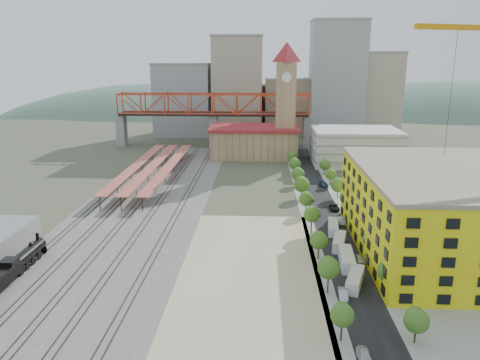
{
  "coord_description": "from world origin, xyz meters",
  "views": [
    {
      "loc": [
        -1.89,
        -118.09,
        41.7
      ],
      "look_at": [
        -7.52,
        2.69,
        10.0
      ],
      "focal_mm": 35.0,
      "sensor_mm": 36.0,
      "label": 1
    }
  ],
  "objects_px": {
    "site_trailer_b": "(347,259)",
    "site_trailer_c": "(339,242)",
    "clock_tower": "(286,90)",
    "construction_building": "(464,212)",
    "locomotive": "(19,263)",
    "car_0": "(365,357)",
    "site_trailer_d": "(333,227)",
    "site_trailer_a": "(355,280)"
  },
  "relations": [
    {
      "from": "site_trailer_b",
      "to": "site_trailer_c",
      "type": "height_order",
      "value": "site_trailer_b"
    },
    {
      "from": "site_trailer_c",
      "to": "clock_tower",
      "type": "bearing_deg",
      "value": 108.36
    },
    {
      "from": "construction_building",
      "to": "site_trailer_c",
      "type": "height_order",
      "value": "construction_building"
    },
    {
      "from": "clock_tower",
      "to": "locomotive",
      "type": "relative_size",
      "value": 2.35
    },
    {
      "from": "clock_tower",
      "to": "car_0",
      "type": "distance_m",
      "value": 142.84
    },
    {
      "from": "clock_tower",
      "to": "site_trailer_c",
      "type": "distance_m",
      "value": 102.39
    },
    {
      "from": "site_trailer_b",
      "to": "site_trailer_d",
      "type": "relative_size",
      "value": 1.14
    },
    {
      "from": "locomotive",
      "to": "site_trailer_c",
      "type": "bearing_deg",
      "value": 13.6
    },
    {
      "from": "site_trailer_d",
      "to": "car_0",
      "type": "height_order",
      "value": "site_trailer_d"
    },
    {
      "from": "site_trailer_a",
      "to": "site_trailer_b",
      "type": "relative_size",
      "value": 0.91
    },
    {
      "from": "construction_building",
      "to": "locomotive",
      "type": "distance_m",
      "value": 93.39
    },
    {
      "from": "construction_building",
      "to": "site_trailer_d",
      "type": "distance_m",
      "value": 29.53
    },
    {
      "from": "construction_building",
      "to": "site_trailer_c",
      "type": "relative_size",
      "value": 5.55
    },
    {
      "from": "locomotive",
      "to": "site_trailer_d",
      "type": "bearing_deg",
      "value": 21.22
    },
    {
      "from": "site_trailer_a",
      "to": "site_trailer_b",
      "type": "height_order",
      "value": "site_trailer_b"
    },
    {
      "from": "clock_tower",
      "to": "site_trailer_a",
      "type": "xyz_separation_m",
      "value": [
        8.0,
        -116.97,
        -27.45
      ]
    },
    {
      "from": "site_trailer_c",
      "to": "car_0",
      "type": "bearing_deg",
      "value": -80.41
    },
    {
      "from": "locomotive",
      "to": "site_trailer_d",
      "type": "xyz_separation_m",
      "value": [
        66.0,
        25.62,
        -0.86
      ]
    },
    {
      "from": "locomotive",
      "to": "site_trailer_b",
      "type": "height_order",
      "value": "locomotive"
    },
    {
      "from": "construction_building",
      "to": "site_trailer_b",
      "type": "height_order",
      "value": "construction_building"
    },
    {
      "from": "site_trailer_c",
      "to": "site_trailer_b",
      "type": "bearing_deg",
      "value": -76.29
    },
    {
      "from": "locomotive",
      "to": "site_trailer_a",
      "type": "height_order",
      "value": "locomotive"
    },
    {
      "from": "site_trailer_c",
      "to": "construction_building",
      "type": "bearing_deg",
      "value": 10.01
    },
    {
      "from": "construction_building",
      "to": "car_0",
      "type": "distance_m",
      "value": 50.15
    },
    {
      "from": "locomotive",
      "to": "site_trailer_d",
      "type": "height_order",
      "value": "locomotive"
    },
    {
      "from": "clock_tower",
      "to": "car_0",
      "type": "bearing_deg",
      "value": -87.95
    },
    {
      "from": "site_trailer_d",
      "to": "construction_building",
      "type": "bearing_deg",
      "value": -16.35
    },
    {
      "from": "site_trailer_a",
      "to": "locomotive",
      "type": "bearing_deg",
      "value": -163.74
    },
    {
      "from": "site_trailer_c",
      "to": "site_trailer_d",
      "type": "height_order",
      "value": "site_trailer_c"
    },
    {
      "from": "clock_tower",
      "to": "site_trailer_b",
      "type": "height_order",
      "value": "clock_tower"
    },
    {
      "from": "clock_tower",
      "to": "site_trailer_b",
      "type": "bearing_deg",
      "value": -85.76
    },
    {
      "from": "site_trailer_a",
      "to": "site_trailer_d",
      "type": "distance_m",
      "value": 28.32
    },
    {
      "from": "site_trailer_c",
      "to": "locomotive",
      "type": "bearing_deg",
      "value": -152.7
    },
    {
      "from": "clock_tower",
      "to": "site_trailer_b",
      "type": "distance_m",
      "value": 111.63
    },
    {
      "from": "clock_tower",
      "to": "site_trailer_c",
      "type": "relative_size",
      "value": 5.7
    },
    {
      "from": "construction_building",
      "to": "site_trailer_d",
      "type": "relative_size",
      "value": 5.75
    },
    {
      "from": "site_trailer_a",
      "to": "site_trailer_c",
      "type": "bearing_deg",
      "value": 108.59
    },
    {
      "from": "construction_building",
      "to": "site_trailer_d",
      "type": "bearing_deg",
      "value": 156.44
    },
    {
      "from": "construction_building",
      "to": "locomotive",
      "type": "bearing_deg",
      "value": -171.17
    },
    {
      "from": "clock_tower",
      "to": "locomotive",
      "type": "height_order",
      "value": "clock_tower"
    },
    {
      "from": "site_trailer_a",
      "to": "site_trailer_d",
      "type": "relative_size",
      "value": 1.04
    },
    {
      "from": "site_trailer_a",
      "to": "site_trailer_c",
      "type": "distance_m",
      "value": 18.66
    }
  ]
}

